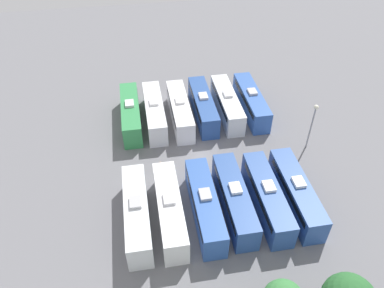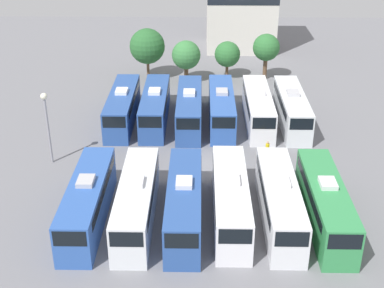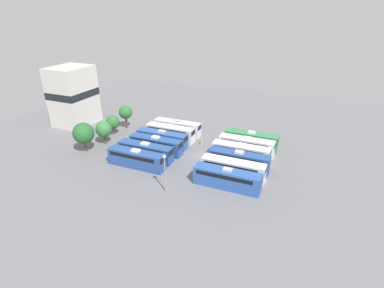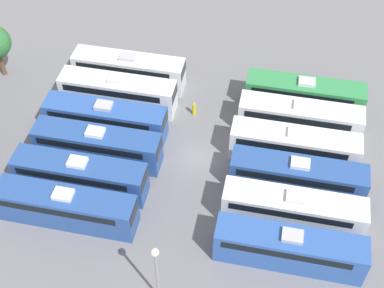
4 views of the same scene
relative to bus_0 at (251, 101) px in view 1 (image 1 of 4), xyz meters
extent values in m
plane|color=slate|center=(8.99, 9.07, -1.81)|extent=(111.80, 111.80, 0.00)
cube|color=#2D56A8|center=(0.00, -0.04, -0.16)|extent=(2.51, 11.57, 3.29)
cube|color=black|center=(0.00, 0.25, 0.77)|extent=(2.55, 9.83, 0.72)
cube|color=black|center=(0.00, -5.81, 0.76)|extent=(2.21, 0.08, 1.15)
cube|color=#B2B2B7|center=(0.00, -0.04, 1.66)|extent=(1.20, 1.60, 0.35)
cube|color=silver|center=(3.68, -0.04, -0.16)|extent=(2.51, 11.57, 3.29)
cube|color=black|center=(3.68, 0.25, 0.77)|extent=(2.55, 9.83, 0.72)
cube|color=black|center=(3.68, -5.81, 0.76)|extent=(2.21, 0.08, 1.15)
cube|color=silver|center=(3.68, -0.04, 1.66)|extent=(1.20, 1.60, 0.35)
cube|color=#284C93|center=(7.26, -0.13, -0.16)|extent=(2.51, 11.57, 3.29)
cube|color=black|center=(7.26, 0.16, 0.77)|extent=(2.55, 9.83, 0.72)
cube|color=black|center=(7.26, -5.90, 0.76)|extent=(2.21, 0.08, 1.15)
cube|color=silver|center=(7.26, -0.13, 1.66)|extent=(1.20, 1.60, 0.35)
cube|color=white|center=(10.75, 0.40, -0.16)|extent=(2.51, 11.57, 3.29)
cube|color=black|center=(10.75, 0.69, 0.77)|extent=(2.55, 9.83, 0.72)
cube|color=black|center=(10.75, -5.38, 0.76)|extent=(2.21, 0.08, 1.15)
cube|color=white|center=(10.75, 0.40, 1.66)|extent=(1.20, 1.60, 0.35)
cube|color=silver|center=(14.40, 0.16, -0.16)|extent=(2.51, 11.57, 3.29)
cube|color=black|center=(14.40, 0.45, 0.77)|extent=(2.55, 9.83, 0.72)
cube|color=black|center=(14.40, -5.62, 0.76)|extent=(2.21, 0.08, 1.15)
cube|color=white|center=(14.40, 0.16, 1.66)|extent=(1.20, 1.60, 0.35)
cube|color=#338C4C|center=(17.78, -0.05, -0.16)|extent=(2.51, 11.57, 3.29)
cube|color=black|center=(17.78, 0.24, 0.77)|extent=(2.55, 9.83, 0.72)
cube|color=black|center=(17.78, -5.82, 0.76)|extent=(2.21, 0.08, 1.15)
cube|color=silver|center=(17.78, -0.05, 1.66)|extent=(1.20, 1.60, 0.35)
cube|color=#284C93|center=(0.19, 18.17, -0.16)|extent=(2.51, 11.57, 3.29)
cube|color=black|center=(0.19, 18.46, 0.77)|extent=(2.55, 9.83, 0.72)
cube|color=black|center=(0.19, 12.39, 0.76)|extent=(2.21, 0.08, 1.15)
cube|color=white|center=(0.19, 18.17, 1.66)|extent=(1.20, 1.60, 0.35)
cube|color=#284C93|center=(3.62, 18.22, -0.16)|extent=(2.51, 11.57, 3.29)
cube|color=black|center=(3.62, 18.51, 0.77)|extent=(2.55, 9.83, 0.72)
cube|color=black|center=(3.62, 12.45, 0.76)|extent=(2.21, 0.08, 1.15)
cube|color=white|center=(3.62, 18.22, 1.66)|extent=(1.20, 1.60, 0.35)
cube|color=#284C93|center=(7.25, 17.87, -0.16)|extent=(2.51, 11.57, 3.29)
cube|color=black|center=(7.25, 18.16, 0.77)|extent=(2.55, 9.83, 0.72)
cube|color=black|center=(7.25, 12.09, 0.76)|extent=(2.21, 0.08, 1.15)
cube|color=white|center=(7.25, 17.87, 1.66)|extent=(1.20, 1.60, 0.35)
cube|color=#2D56A8|center=(10.63, 18.19, -0.16)|extent=(2.51, 11.57, 3.29)
cube|color=black|center=(10.63, 18.47, 0.77)|extent=(2.55, 9.83, 0.72)
cube|color=black|center=(10.63, 12.41, 0.76)|extent=(2.21, 0.08, 1.15)
cube|color=#B2B2B7|center=(10.63, 18.19, 1.66)|extent=(1.20, 1.60, 0.35)
cube|color=white|center=(14.47, 18.14, -0.16)|extent=(2.51, 11.57, 3.29)
cube|color=black|center=(14.47, 18.43, 0.77)|extent=(2.55, 9.83, 0.72)
cube|color=black|center=(14.47, 12.36, 0.76)|extent=(2.21, 0.08, 1.15)
cube|color=silver|center=(14.47, 18.14, 1.66)|extent=(1.20, 1.60, 0.35)
cube|color=silver|center=(17.98, 18.02, -0.16)|extent=(2.51, 11.57, 3.29)
cube|color=black|center=(17.98, 18.31, 0.77)|extent=(2.55, 9.83, 0.72)
cube|color=black|center=(17.98, 12.25, 0.76)|extent=(2.21, 0.08, 1.15)
cube|color=#B2B2B7|center=(17.98, 18.02, 1.66)|extent=(1.20, 1.60, 0.35)
cylinder|color=gold|center=(14.67, 10.45, -1.12)|extent=(0.36, 0.36, 1.36)
sphere|color=tan|center=(14.67, 10.45, -0.32)|extent=(0.24, 0.24, 0.24)
cylinder|color=gray|center=(-5.14, 9.11, 1.34)|extent=(0.20, 0.20, 6.29)
sphere|color=#EAE5C6|center=(-5.14, 9.11, 4.67)|extent=(0.60, 0.60, 0.60)
camera|label=1|loc=(16.47, 43.89, 31.55)|focal=35.00mm
camera|label=2|loc=(8.41, -33.71, 21.83)|focal=50.00mm
camera|label=3|loc=(-42.56, -11.73, 26.47)|focal=28.00mm
camera|label=4|loc=(-22.80, 2.94, 35.79)|focal=50.00mm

